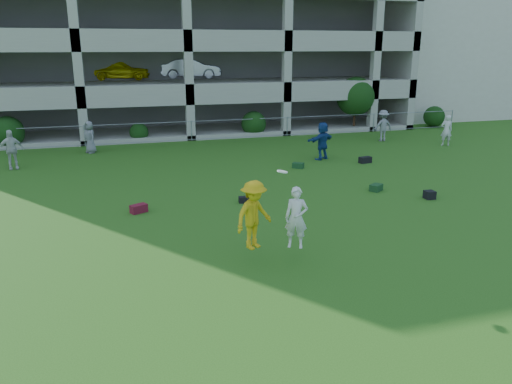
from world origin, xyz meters
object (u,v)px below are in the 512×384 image
object	(u,v)px
bystander_e	(446,130)
frisbee_contest	(263,215)
crate_d	(430,195)
stucco_building	(440,51)
bystander_d	(322,141)
bystander_c	(90,137)
bystander_f	(383,126)
bystander_b	(11,150)
parking_garage	(169,37)

from	to	relation	value
bystander_e	frisbee_contest	xyz separation A→B (m)	(-14.50, -12.19, 0.39)
crate_d	frisbee_contest	distance (m)	8.39
bystander_e	stucco_building	bearing A→B (deg)	-103.87
bystander_d	crate_d	bearing A→B (deg)	72.55
bystander_c	frisbee_contest	distance (m)	16.36
bystander_f	crate_d	size ratio (longest dim) A/B	5.21
crate_d	frisbee_contest	xyz separation A→B (m)	(-7.52, -3.56, 1.10)
crate_d	bystander_f	bearing A→B (deg)	68.63
bystander_d	bystander_f	world-z (taller)	bystander_d
stucco_building	bystander_d	xyz separation A→B (m)	(-17.58, -15.77, -4.07)
bystander_d	crate_d	xyz separation A→B (m)	(1.15, -7.28, -0.78)
bystander_b	bystander_c	bearing A→B (deg)	26.53
bystander_f	bystander_d	bearing A→B (deg)	32.52
parking_garage	frisbee_contest	bearing A→B (deg)	-92.05
bystander_b	crate_d	world-z (taller)	bystander_b
frisbee_contest	bystander_c	bearing A→B (deg)	106.70
bystander_c	frisbee_contest	xyz separation A→B (m)	(4.70, -15.66, 0.42)
bystander_e	parking_garage	xyz separation A→B (m)	(-13.56, 14.13, 5.15)
bystander_b	bystander_e	size ratio (longest dim) A/B	1.05
bystander_c	bystander_e	distance (m)	19.51
crate_d	frisbee_contest	size ratio (longest dim) A/B	0.17
bystander_e	bystander_f	size ratio (longest dim) A/B	0.95
bystander_e	frisbee_contest	size ratio (longest dim) A/B	0.82
frisbee_contest	parking_garage	size ratio (longest dim) A/B	0.07
stucco_building	bystander_d	size ratio (longest dim) A/B	8.61
bystander_e	frisbee_contest	bearing A→B (deg)	59.40
stucco_building	parking_garage	size ratio (longest dim) A/B	0.53
bystander_b	crate_d	distance (m)	18.14
bystander_d	parking_garage	size ratio (longest dim) A/B	0.06
parking_garage	stucco_building	bearing A→B (deg)	0.75
bystander_d	frisbee_contest	world-z (taller)	frisbee_contest
bystander_b	frisbee_contest	distance (m)	15.17
crate_d	parking_garage	size ratio (longest dim) A/B	0.01
bystander_c	bystander_e	bearing A→B (deg)	49.83
crate_d	frisbee_contest	world-z (taller)	frisbee_contest
crate_d	parking_garage	xyz separation A→B (m)	(-6.58, 22.75, 5.86)
bystander_d	bystander_b	bearing A→B (deg)	-34.46
stucco_building	bystander_f	xyz separation A→B (m)	(-12.17, -12.18, -4.09)
stucco_building	bystander_f	distance (m)	17.70
bystander_f	parking_garage	size ratio (longest dim) A/B	0.06
stucco_building	bystander_d	world-z (taller)	stucco_building
bystander_d	parking_garage	distance (m)	17.17
bystander_e	bystander_f	distance (m)	3.53
stucco_building	bystander_b	bearing A→B (deg)	-156.74
bystander_b	bystander_d	bearing A→B (deg)	-21.49
bystander_b	parking_garage	xyz separation A→B (m)	(8.97, 13.44, 5.11)
crate_d	bystander_e	bearing A→B (deg)	51.02
bystander_f	frisbee_contest	xyz separation A→B (m)	(-11.78, -14.43, 0.34)
bystander_c	bystander_f	world-z (taller)	bystander_f
stucco_building	bystander_e	xyz separation A→B (m)	(-9.45, -14.42, -4.14)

